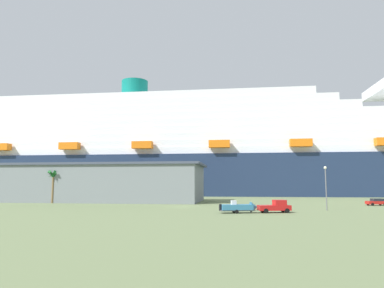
{
  "coord_description": "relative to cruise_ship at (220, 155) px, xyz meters",
  "views": [
    {
      "loc": [
        10.73,
        -76.24,
        5.12
      ],
      "look_at": [
        -2.61,
        43.63,
        18.61
      ],
      "focal_mm": 32.77,
      "sensor_mm": 36.0,
      "label": 1
    }
  ],
  "objects": [
    {
      "name": "ground_plane",
      "position": [
        -6.03,
        -44.46,
        -17.31
      ],
      "size": [
        600.0,
        600.0,
        0.0
      ],
      "primitive_type": "plane",
      "color": "#66754C"
    },
    {
      "name": "cruise_ship",
      "position": [
        0.0,
        0.0,
        0.0
      ],
      "size": [
        305.23,
        38.75,
        60.43
      ],
      "color": "#1E2D4C",
      "rests_on": "ground_plane"
    },
    {
      "name": "terminal_building",
      "position": [
        -30.52,
        -54.14,
        -12.06
      ],
      "size": [
        55.93,
        23.88,
        10.46
      ],
      "color": "slate",
      "rests_on": "ground_plane"
    },
    {
      "name": "pickup_truck",
      "position": [
        12.32,
        -87.7,
        -16.26
      ],
      "size": [
        5.91,
        3.25,
        2.2
      ],
      "color": "red",
      "rests_on": "ground_plane"
    },
    {
      "name": "small_boat_on_trailer",
      "position": [
        6.29,
        -89.1,
        -16.34
      ],
      "size": [
        7.41,
        3.33,
        2.15
      ],
      "color": "#595960",
      "rests_on": "ground_plane"
    },
    {
      "name": "palm_tree",
      "position": [
        -40.86,
        -64.63,
        -10.85
      ],
      "size": [
        3.31,
        3.02,
        8.46
      ],
      "color": "brown",
      "rests_on": "ground_plane"
    },
    {
      "name": "street_lamp",
      "position": [
        22.62,
        -81.35,
        -11.92
      ],
      "size": [
        0.56,
        0.56,
        8.31
      ],
      "color": "slate",
      "rests_on": "ground_plane"
    },
    {
      "name": "parked_car_black_coupe",
      "position": [
        -34.07,
        -58.93,
        -16.48
      ],
      "size": [
        4.38,
        2.3,
        1.58
      ],
      "color": "black",
      "rests_on": "ground_plane"
    },
    {
      "name": "parked_car_red_hatchback",
      "position": [
        37.85,
        -65.23,
        -16.48
      ],
      "size": [
        4.76,
        2.66,
        1.58
      ],
      "color": "red",
      "rests_on": "ground_plane"
    }
  ]
}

